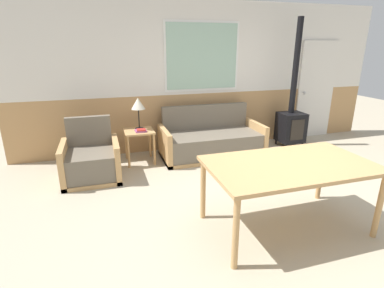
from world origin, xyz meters
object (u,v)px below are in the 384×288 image
Objects in this scene: dining_table at (290,169)px; wood_stove at (292,118)px; armchair at (91,162)px; table_lamp at (138,105)px; side_table at (139,136)px; couch at (211,142)px.

wood_stove is (1.72, 2.44, -0.13)m from dining_table.
table_lamp is (0.81, 0.55, 0.72)m from armchair.
armchair is at bearing 136.14° from dining_table.
armchair is 1.21m from table_lamp.
table_lamp is at bearing 178.48° from wood_stove.
wood_stove reaches higher than side_table.
dining_table is (2.05, -1.97, 0.42)m from armchair.
table_lamp is 0.22× the size of wood_stove.
dining_table is 0.71× the size of wood_stove.
wood_stove is (1.70, 0.07, 0.30)m from couch.
side_table is 0.23× the size of wood_stove.
side_table is 0.33× the size of dining_table.
couch reaches higher than side_table.
dining_table is (1.24, -2.52, -0.29)m from table_lamp.
couch is 3.21× the size of side_table.
wood_stove reaches higher than table_lamp.
armchair is at bearing -172.90° from wood_stove.
couch is at bearing -3.06° from side_table.
couch is at bearing 89.51° from dining_table.
armchair is at bearing -169.21° from couch.
dining_table is 2.99m from wood_stove.
wood_stove is (2.96, -0.08, -0.42)m from table_lamp.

